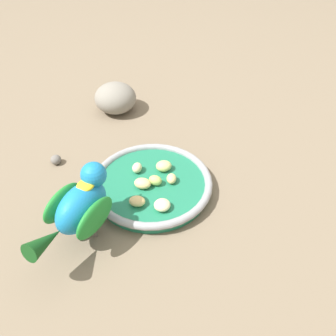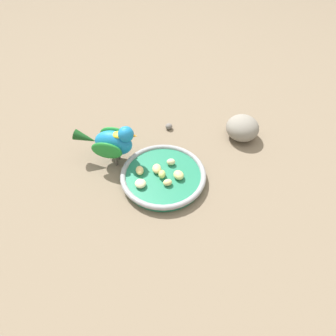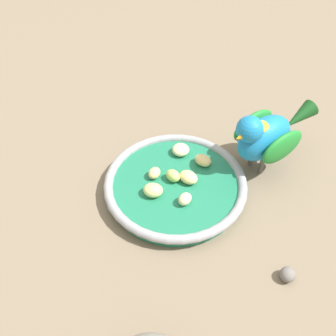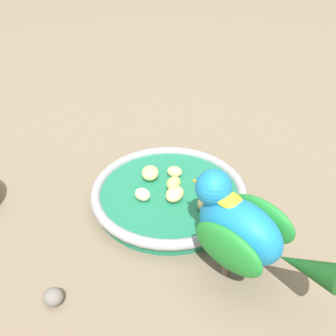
{
  "view_description": "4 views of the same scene",
  "coord_description": "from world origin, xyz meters",
  "px_view_note": "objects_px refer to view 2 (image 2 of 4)",
  "views": [
    {
      "loc": [
        0.37,
        -0.37,
        0.51
      ],
      "look_at": [
        0.05,
        0.05,
        0.05
      ],
      "focal_mm": 39.1,
      "sensor_mm": 36.0,
      "label": 1
    },
    {
      "loc": [
        0.51,
        0.22,
        0.6
      ],
      "look_at": [
        0.03,
        0.03,
        0.05
      ],
      "focal_mm": 30.21,
      "sensor_mm": 36.0,
      "label": 2
    },
    {
      "loc": [
        -0.36,
        0.23,
        0.52
      ],
      "look_at": [
        0.04,
        0.03,
        0.06
      ],
      "focal_mm": 43.42,
      "sensor_mm": 36.0,
      "label": 3
    },
    {
      "loc": [
        -0.24,
        -0.33,
        0.37
      ],
      "look_at": [
        0.04,
        0.03,
        0.05
      ],
      "focal_mm": 39.93,
      "sensor_mm": 36.0,
      "label": 4
    }
  ],
  "objects_px": {
    "apple_piece_6": "(168,182)",
    "parrot": "(112,142)",
    "apple_piece_5": "(140,170)",
    "apple_piece_1": "(140,184)",
    "pebble_0": "(169,126)",
    "apple_piece_3": "(179,175)",
    "apple_piece_0": "(162,174)",
    "apple_piece_2": "(171,162)",
    "apple_piece_4": "(156,169)",
    "rock_large": "(242,128)",
    "feeding_bowl": "(163,176)"
  },
  "relations": [
    {
      "from": "apple_piece_1",
      "to": "apple_piece_5",
      "type": "distance_m",
      "value": 0.05
    },
    {
      "from": "apple_piece_6",
      "to": "apple_piece_2",
      "type": "bearing_deg",
      "value": -166.1
    },
    {
      "from": "apple_piece_3",
      "to": "apple_piece_5",
      "type": "bearing_deg",
      "value": -78.07
    },
    {
      "from": "apple_piece_2",
      "to": "rock_large",
      "type": "height_order",
      "value": "rock_large"
    },
    {
      "from": "apple_piece_0",
      "to": "apple_piece_6",
      "type": "relative_size",
      "value": 1.09
    },
    {
      "from": "parrot",
      "to": "pebble_0",
      "type": "bearing_deg",
      "value": 55.29
    },
    {
      "from": "apple_piece_2",
      "to": "apple_piece_6",
      "type": "relative_size",
      "value": 1.0
    },
    {
      "from": "feeding_bowl",
      "to": "apple_piece_1",
      "type": "height_order",
      "value": "apple_piece_1"
    },
    {
      "from": "apple_piece_3",
      "to": "parrot",
      "type": "distance_m",
      "value": 0.21
    },
    {
      "from": "apple_piece_5",
      "to": "apple_piece_1",
      "type": "bearing_deg",
      "value": 27.33
    },
    {
      "from": "apple_piece_1",
      "to": "pebble_0",
      "type": "relative_size",
      "value": 1.32
    },
    {
      "from": "pebble_0",
      "to": "apple_piece_4",
      "type": "bearing_deg",
      "value": 11.54
    },
    {
      "from": "apple_piece_5",
      "to": "parrot",
      "type": "height_order",
      "value": "parrot"
    },
    {
      "from": "apple_piece_5",
      "to": "pebble_0",
      "type": "height_order",
      "value": "apple_piece_5"
    },
    {
      "from": "apple_piece_1",
      "to": "apple_piece_3",
      "type": "relative_size",
      "value": 0.95
    },
    {
      "from": "apple_piece_0",
      "to": "apple_piece_4",
      "type": "relative_size",
      "value": 0.8
    },
    {
      "from": "apple_piece_0",
      "to": "apple_piece_1",
      "type": "xyz_separation_m",
      "value": [
        0.05,
        -0.04,
        -0.0
      ]
    },
    {
      "from": "apple_piece_1",
      "to": "apple_piece_3",
      "type": "distance_m",
      "value": 0.11
    },
    {
      "from": "feeding_bowl",
      "to": "apple_piece_1",
      "type": "bearing_deg",
      "value": -34.92
    },
    {
      "from": "apple_piece_0",
      "to": "apple_piece_5",
      "type": "xyz_separation_m",
      "value": [
        0.01,
        -0.06,
        -0.0
      ]
    },
    {
      "from": "apple_piece_4",
      "to": "rock_large",
      "type": "relative_size",
      "value": 0.31
    },
    {
      "from": "rock_large",
      "to": "apple_piece_5",
      "type": "bearing_deg",
      "value": -39.64
    },
    {
      "from": "apple_piece_5",
      "to": "apple_piece_6",
      "type": "height_order",
      "value": "apple_piece_5"
    },
    {
      "from": "feeding_bowl",
      "to": "apple_piece_0",
      "type": "relative_size",
      "value": 9.08
    },
    {
      "from": "apple_piece_6",
      "to": "rock_large",
      "type": "bearing_deg",
      "value": 153.75
    },
    {
      "from": "apple_piece_1",
      "to": "apple_piece_6",
      "type": "height_order",
      "value": "same"
    },
    {
      "from": "apple_piece_2",
      "to": "apple_piece_3",
      "type": "distance_m",
      "value": 0.05
    },
    {
      "from": "parrot",
      "to": "rock_large",
      "type": "distance_m",
      "value": 0.41
    },
    {
      "from": "pebble_0",
      "to": "apple_piece_3",
      "type": "bearing_deg",
      "value": 27.26
    },
    {
      "from": "apple_piece_4",
      "to": "pebble_0",
      "type": "distance_m",
      "value": 0.21
    },
    {
      "from": "apple_piece_4",
      "to": "apple_piece_3",
      "type": "bearing_deg",
      "value": 89.39
    },
    {
      "from": "apple_piece_6",
      "to": "parrot",
      "type": "bearing_deg",
      "value": -104.15
    },
    {
      "from": "apple_piece_4",
      "to": "rock_large",
      "type": "xyz_separation_m",
      "value": [
        -0.25,
        0.19,
        0.01
      ]
    },
    {
      "from": "apple_piece_0",
      "to": "apple_piece_1",
      "type": "relative_size",
      "value": 0.86
    },
    {
      "from": "feeding_bowl",
      "to": "apple_piece_5",
      "type": "xyz_separation_m",
      "value": [
        0.02,
        -0.06,
        0.02
      ]
    },
    {
      "from": "apple_piece_1",
      "to": "apple_piece_5",
      "type": "xyz_separation_m",
      "value": [
        -0.04,
        -0.02,
        0.0
      ]
    },
    {
      "from": "apple_piece_3",
      "to": "rock_large",
      "type": "distance_m",
      "value": 0.28
    },
    {
      "from": "apple_piece_3",
      "to": "rock_large",
      "type": "height_order",
      "value": "rock_large"
    },
    {
      "from": "apple_piece_0",
      "to": "apple_piece_1",
      "type": "height_order",
      "value": "apple_piece_0"
    },
    {
      "from": "feeding_bowl",
      "to": "apple_piece_3",
      "type": "bearing_deg",
      "value": 96.28
    },
    {
      "from": "apple_piece_1",
      "to": "apple_piece_3",
      "type": "bearing_deg",
      "value": 127.04
    },
    {
      "from": "parrot",
      "to": "rock_large",
      "type": "relative_size",
      "value": 1.82
    },
    {
      "from": "apple_piece_6",
      "to": "apple_piece_0",
      "type": "bearing_deg",
      "value": -130.37
    },
    {
      "from": "parrot",
      "to": "pebble_0",
      "type": "height_order",
      "value": "parrot"
    },
    {
      "from": "apple_piece_0",
      "to": "pebble_0",
      "type": "height_order",
      "value": "apple_piece_0"
    },
    {
      "from": "apple_piece_5",
      "to": "apple_piece_6",
      "type": "xyz_separation_m",
      "value": [
        0.01,
        0.09,
        -0.0
      ]
    },
    {
      "from": "apple_piece_4",
      "to": "apple_piece_6",
      "type": "height_order",
      "value": "apple_piece_4"
    },
    {
      "from": "feeding_bowl",
      "to": "apple_piece_6",
      "type": "distance_m",
      "value": 0.04
    },
    {
      "from": "parrot",
      "to": "apple_piece_2",
      "type": "bearing_deg",
      "value": 0.09
    },
    {
      "from": "apple_piece_3",
      "to": "pebble_0",
      "type": "height_order",
      "value": "apple_piece_3"
    }
  ]
}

